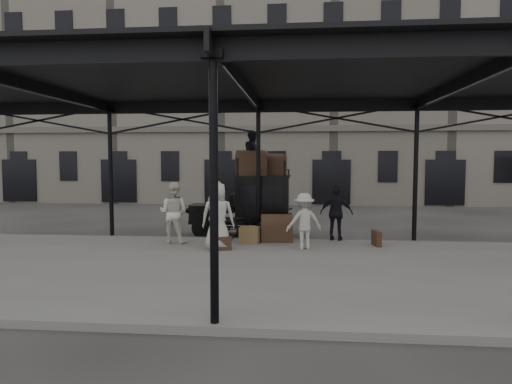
{
  "coord_description": "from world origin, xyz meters",
  "views": [
    {
      "loc": [
        1.33,
        -12.83,
        2.78
      ],
      "look_at": [
        -0.04,
        1.6,
        1.7
      ],
      "focal_mm": 32.0,
      "sensor_mm": 36.0,
      "label": 1
    }
  ],
  "objects_px": {
    "taxi": "(254,203)",
    "steamer_trunk_roof_near": "(251,165)",
    "porter_official": "(336,213)",
    "steamer_trunk_platform": "(277,230)",
    "porter_left": "(217,209)",
    "bicycle": "(248,224)"
  },
  "relations": [
    {
      "from": "taxi",
      "to": "steamer_trunk_roof_near",
      "type": "height_order",
      "value": "steamer_trunk_roof_near"
    },
    {
      "from": "taxi",
      "to": "porter_official",
      "type": "xyz_separation_m",
      "value": [
        2.78,
        -1.33,
        -0.17
      ]
    },
    {
      "from": "taxi",
      "to": "porter_official",
      "type": "distance_m",
      "value": 3.09
    },
    {
      "from": "porter_official",
      "to": "steamer_trunk_roof_near",
      "type": "bearing_deg",
      "value": -8.46
    },
    {
      "from": "porter_official",
      "to": "steamer_trunk_platform",
      "type": "distance_m",
      "value": 1.99
    },
    {
      "from": "porter_left",
      "to": "steamer_trunk_platform",
      "type": "bearing_deg",
      "value": -170.07
    },
    {
      "from": "porter_left",
      "to": "steamer_trunk_roof_near",
      "type": "bearing_deg",
      "value": -112.43
    },
    {
      "from": "porter_left",
      "to": "taxi",
      "type": "bearing_deg",
      "value": -108.78
    },
    {
      "from": "taxi",
      "to": "steamer_trunk_platform",
      "type": "distance_m",
      "value": 2.04
    },
    {
      "from": "taxi",
      "to": "bicycle",
      "type": "height_order",
      "value": "taxi"
    },
    {
      "from": "bicycle",
      "to": "steamer_trunk_roof_near",
      "type": "distance_m",
      "value": 2.2
    },
    {
      "from": "taxi",
      "to": "steamer_trunk_roof_near",
      "type": "relative_size",
      "value": 3.7
    },
    {
      "from": "taxi",
      "to": "bicycle",
      "type": "relative_size",
      "value": 1.99
    },
    {
      "from": "taxi",
      "to": "porter_left",
      "type": "distance_m",
      "value": 1.72
    },
    {
      "from": "bicycle",
      "to": "porter_left",
      "type": "bearing_deg",
      "value": 89.33
    },
    {
      "from": "porter_left",
      "to": "steamer_trunk_roof_near",
      "type": "xyz_separation_m",
      "value": [
        1.01,
        1.08,
        1.44
      ]
    },
    {
      "from": "porter_official",
      "to": "steamer_trunk_platform",
      "type": "bearing_deg",
      "value": 23.33
    },
    {
      "from": "steamer_trunk_roof_near",
      "to": "steamer_trunk_platform",
      "type": "distance_m",
      "value": 2.68
    },
    {
      "from": "taxi",
      "to": "porter_official",
      "type": "height_order",
      "value": "taxi"
    },
    {
      "from": "porter_left",
      "to": "bicycle",
      "type": "distance_m",
      "value": 1.11
    },
    {
      "from": "porter_left",
      "to": "steamer_trunk_roof_near",
      "type": "height_order",
      "value": "steamer_trunk_roof_near"
    },
    {
      "from": "taxi",
      "to": "steamer_trunk_roof_near",
      "type": "xyz_separation_m",
      "value": [
        -0.08,
        -0.25,
        1.34
      ]
    }
  ]
}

